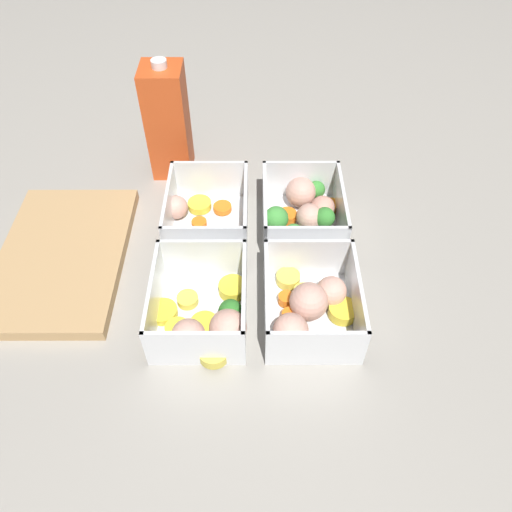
{
  "coord_description": "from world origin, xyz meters",
  "views": [
    {
      "loc": [
        -0.48,
        0.0,
        0.56
      ],
      "look_at": [
        0.0,
        0.0,
        0.02
      ],
      "focal_mm": 35.0,
      "sensor_mm": 36.0,
      "label": 1
    }
  ],
  "objects_px": {
    "container_near_left": "(311,306)",
    "juice_carton": "(168,122)",
    "container_far_left": "(205,316)",
    "container_near_right": "(305,213)",
    "container_far_right": "(203,215)"
  },
  "relations": [
    {
      "from": "container_near_right",
      "to": "container_far_right",
      "type": "distance_m",
      "value": 0.16
    },
    {
      "from": "container_near_right",
      "to": "container_far_left",
      "type": "height_order",
      "value": "same"
    },
    {
      "from": "container_near_right",
      "to": "container_near_left",
      "type": "bearing_deg",
      "value": 178.43
    },
    {
      "from": "container_near_right",
      "to": "container_far_right",
      "type": "xyz_separation_m",
      "value": [
        -0.0,
        0.16,
        -0.0
      ]
    },
    {
      "from": "container_far_right",
      "to": "container_near_right",
      "type": "bearing_deg",
      "value": -89.09
    },
    {
      "from": "container_near_left",
      "to": "juice_carton",
      "type": "relative_size",
      "value": 0.75
    },
    {
      "from": "juice_carton",
      "to": "container_near_left",
      "type": "bearing_deg",
      "value": -146.16
    },
    {
      "from": "container_far_left",
      "to": "container_near_left",
      "type": "bearing_deg",
      "value": -83.65
    },
    {
      "from": "container_near_left",
      "to": "container_far_left",
      "type": "distance_m",
      "value": 0.14
    },
    {
      "from": "container_far_left",
      "to": "juice_carton",
      "type": "bearing_deg",
      "value": 12.99
    },
    {
      "from": "container_far_right",
      "to": "juice_carton",
      "type": "xyz_separation_m",
      "value": [
        0.15,
        0.06,
        0.07
      ]
    },
    {
      "from": "container_near_right",
      "to": "juice_carton",
      "type": "xyz_separation_m",
      "value": [
        0.14,
        0.22,
        0.07
      ]
    },
    {
      "from": "container_near_left",
      "to": "juice_carton",
      "type": "distance_m",
      "value": 0.39
    },
    {
      "from": "container_far_left",
      "to": "juice_carton",
      "type": "xyz_separation_m",
      "value": [
        0.34,
        0.08,
        0.07
      ]
    },
    {
      "from": "container_near_right",
      "to": "container_far_right",
      "type": "bearing_deg",
      "value": 90.91
    }
  ]
}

